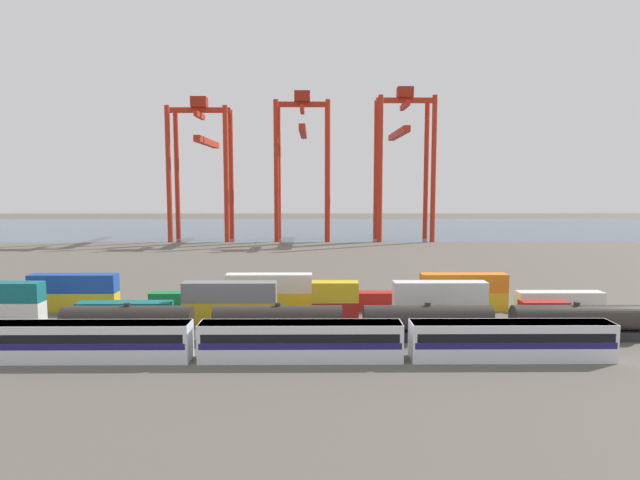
{
  "coord_description": "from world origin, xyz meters",
  "views": [
    {
      "loc": [
        11.59,
        -77.67,
        17.91
      ],
      "look_at": [
        12.47,
        28.18,
        6.94
      ],
      "focal_mm": 30.81,
      "sensor_mm": 36.0,
      "label": 1
    }
  ],
  "objects_px": {
    "gantry_crane_west": "(202,155)",
    "gantry_crane_east": "(403,149)",
    "passenger_train": "(301,339)",
    "shipping_container_2": "(125,312)",
    "shipping_container_3": "(230,311)",
    "gantry_crane_central": "(303,150)",
    "shipping_container_13": "(172,301)",
    "shipping_container_16": "(366,301)",
    "freight_tank_row": "(353,322)"
  },
  "relations": [
    {
      "from": "passenger_train",
      "to": "freight_tank_row",
      "type": "bearing_deg",
      "value": 50.93
    },
    {
      "from": "shipping_container_3",
      "to": "shipping_container_2",
      "type": "bearing_deg",
      "value": 180.0
    },
    {
      "from": "shipping_container_3",
      "to": "freight_tank_row",
      "type": "bearing_deg",
      "value": -29.5
    },
    {
      "from": "passenger_train",
      "to": "shipping_container_16",
      "type": "distance_m",
      "value": 23.75
    },
    {
      "from": "passenger_train",
      "to": "shipping_container_2",
      "type": "bearing_deg",
      "value": 145.83
    },
    {
      "from": "shipping_container_13",
      "to": "shipping_container_16",
      "type": "bearing_deg",
      "value": 0.0
    },
    {
      "from": "shipping_container_13",
      "to": "shipping_container_16",
      "type": "xyz_separation_m",
      "value": [
        27.53,
        0.0,
        0.0
      ]
    },
    {
      "from": "gantry_crane_west",
      "to": "gantry_crane_central",
      "type": "relative_size",
      "value": 0.96
    },
    {
      "from": "passenger_train",
      "to": "gantry_crane_west",
      "type": "xyz_separation_m",
      "value": [
        -34.3,
        120.88,
        24.76
      ]
    },
    {
      "from": "passenger_train",
      "to": "gantry_crane_east",
      "type": "distance_m",
      "value": 127.34
    },
    {
      "from": "passenger_train",
      "to": "shipping_container_3",
      "type": "height_order",
      "value": "passenger_train"
    },
    {
      "from": "shipping_container_2",
      "to": "shipping_container_13",
      "type": "xyz_separation_m",
      "value": [
        4.48,
        6.27,
        0.0
      ]
    },
    {
      "from": "gantry_crane_central",
      "to": "shipping_container_3",
      "type": "bearing_deg",
      "value": -93.86
    },
    {
      "from": "shipping_container_13",
      "to": "gantry_crane_west",
      "type": "relative_size",
      "value": 0.14
    },
    {
      "from": "passenger_train",
      "to": "shipping_container_13",
      "type": "distance_m",
      "value": 29.01
    },
    {
      "from": "freight_tank_row",
      "to": "gantry_crane_central",
      "type": "distance_m",
      "value": 116.91
    },
    {
      "from": "passenger_train",
      "to": "shipping_container_13",
      "type": "xyz_separation_m",
      "value": [
        -18.8,
        22.07,
        -0.84
      ]
    },
    {
      "from": "shipping_container_2",
      "to": "gantry_crane_west",
      "type": "bearing_deg",
      "value": 95.99
    },
    {
      "from": "gantry_crane_central",
      "to": "freight_tank_row",
      "type": "bearing_deg",
      "value": -85.82
    },
    {
      "from": "shipping_container_16",
      "to": "gantry_crane_west",
      "type": "height_order",
      "value": "gantry_crane_west"
    },
    {
      "from": "gantry_crane_east",
      "to": "gantry_crane_west",
      "type": "bearing_deg",
      "value": -179.84
    },
    {
      "from": "freight_tank_row",
      "to": "gantry_crane_central",
      "type": "height_order",
      "value": "gantry_crane_central"
    },
    {
      "from": "shipping_container_16",
      "to": "gantry_crane_east",
      "type": "relative_size",
      "value": 0.26
    },
    {
      "from": "shipping_container_13",
      "to": "gantry_crane_west",
      "type": "xyz_separation_m",
      "value": [
        -15.5,
        98.81,
        25.6
      ]
    },
    {
      "from": "freight_tank_row",
      "to": "shipping_container_16",
      "type": "distance_m",
      "value": 15.28
    },
    {
      "from": "passenger_train",
      "to": "shipping_container_13",
      "type": "bearing_deg",
      "value": 130.42
    },
    {
      "from": "shipping_container_13",
      "to": "gantry_crane_west",
      "type": "bearing_deg",
      "value": 98.92
    },
    {
      "from": "shipping_container_13",
      "to": "shipping_container_16",
      "type": "distance_m",
      "value": 27.53
    },
    {
      "from": "shipping_container_2",
      "to": "passenger_train",
      "type": "bearing_deg",
      "value": -34.17
    },
    {
      "from": "shipping_container_2",
      "to": "shipping_container_3",
      "type": "distance_m",
      "value": 13.66
    },
    {
      "from": "gantry_crane_west",
      "to": "gantry_crane_east",
      "type": "height_order",
      "value": "gantry_crane_east"
    },
    {
      "from": "passenger_train",
      "to": "freight_tank_row",
      "type": "xyz_separation_m",
      "value": [
        5.76,
        7.1,
        -0.07
      ]
    },
    {
      "from": "passenger_train",
      "to": "gantry_crane_west",
      "type": "height_order",
      "value": "gantry_crane_west"
    },
    {
      "from": "passenger_train",
      "to": "shipping_container_2",
      "type": "relative_size",
      "value": 5.24
    },
    {
      "from": "shipping_container_2",
      "to": "shipping_container_3",
      "type": "xyz_separation_m",
      "value": [
        13.66,
        0.0,
        0.0
      ]
    },
    {
      "from": "freight_tank_row",
      "to": "gantry_crane_central",
      "type": "relative_size",
      "value": 1.43
    },
    {
      "from": "shipping_container_2",
      "to": "gantry_crane_east",
      "type": "bearing_deg",
      "value": 63.49
    },
    {
      "from": "passenger_train",
      "to": "shipping_container_16",
      "type": "bearing_deg",
      "value": 68.43
    },
    {
      "from": "shipping_container_3",
      "to": "shipping_container_13",
      "type": "xyz_separation_m",
      "value": [
        -9.18,
        6.27,
        0.0
      ]
    },
    {
      "from": "gantry_crane_central",
      "to": "passenger_train",
      "type": "bearing_deg",
      "value": -88.79
    },
    {
      "from": "shipping_container_13",
      "to": "gantry_crane_central",
      "type": "xyz_separation_m",
      "value": [
        16.25,
        98.67,
        26.91
      ]
    },
    {
      "from": "gantry_crane_central",
      "to": "gantry_crane_east",
      "type": "height_order",
      "value": "gantry_crane_east"
    },
    {
      "from": "gantry_crane_east",
      "to": "shipping_container_2",
      "type": "bearing_deg",
      "value": -116.51
    },
    {
      "from": "shipping_container_3",
      "to": "gantry_crane_central",
      "type": "relative_size",
      "value": 0.26
    },
    {
      "from": "shipping_container_3",
      "to": "shipping_container_16",
      "type": "bearing_deg",
      "value": 18.86
    },
    {
      "from": "shipping_container_13",
      "to": "shipping_container_2",
      "type": "bearing_deg",
      "value": -125.58
    },
    {
      "from": "passenger_train",
      "to": "gantry_crane_west",
      "type": "distance_m",
      "value": 128.07
    },
    {
      "from": "passenger_train",
      "to": "freight_tank_row",
      "type": "distance_m",
      "value": 9.14
    },
    {
      "from": "shipping_container_2",
      "to": "shipping_container_3",
      "type": "bearing_deg",
      "value": 0.0
    },
    {
      "from": "gantry_crane_west",
      "to": "shipping_container_2",
      "type": "bearing_deg",
      "value": -84.01
    }
  ]
}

